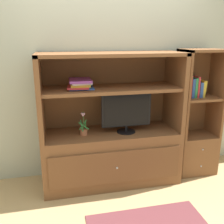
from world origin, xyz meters
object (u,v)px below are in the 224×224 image
at_px(media_console, 111,143).
at_px(tv_monitor, 126,111).
at_px(potted_plant, 84,130).
at_px(magazine_stack, 80,84).
at_px(bookshelf_tall, 195,133).
at_px(upright_book_row, 194,88).

distance_m(media_console, tv_monitor, 0.44).
height_order(potted_plant, magazine_stack, magazine_stack).
height_order(media_console, bookshelf_tall, bookshelf_tall).
height_order(media_console, magazine_stack, media_console).
bearing_deg(upright_book_row, tv_monitor, -176.10).
bearing_deg(media_console, magazine_stack, -179.29).
distance_m(media_console, magazine_stack, 0.80).
distance_m(magazine_stack, bookshelf_tall, 1.61).
bearing_deg(media_console, potted_plant, -171.20).
height_order(tv_monitor, bookshelf_tall, bookshelf_tall).
bearing_deg(tv_monitor, upright_book_row, 3.90).
distance_m(tv_monitor, bookshelf_tall, 1.01).
xyz_separation_m(magazine_stack, bookshelf_tall, (1.45, 0.01, -0.70)).
xyz_separation_m(bookshelf_tall, upright_book_row, (-0.08, -0.01, 0.60)).
bearing_deg(magazine_stack, potted_plant, -68.42).
relative_size(potted_plant, bookshelf_tall, 0.17).
bearing_deg(tv_monitor, media_console, 158.66).
bearing_deg(magazine_stack, bookshelf_tall, 0.36).
bearing_deg(potted_plant, magazine_stack, 111.58).
xyz_separation_m(tv_monitor, bookshelf_tall, (0.94, 0.07, -0.37)).
xyz_separation_m(media_console, upright_book_row, (1.03, -0.01, 0.62)).
bearing_deg(tv_monitor, potted_plant, 178.30).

